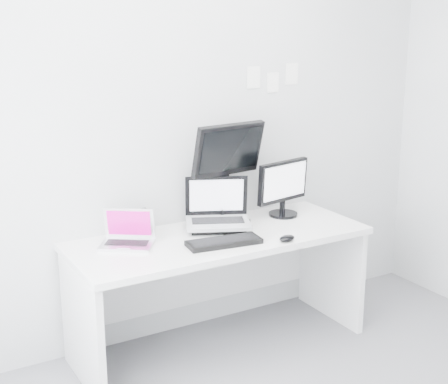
# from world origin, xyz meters

# --- Properties ---
(back_wall) EXTENTS (3.60, 0.00, 3.60)m
(back_wall) POSITION_xyz_m (0.00, 1.60, 1.35)
(back_wall) COLOR silver
(back_wall) RESTS_ON ground
(desk) EXTENTS (1.80, 0.70, 0.73)m
(desk) POSITION_xyz_m (0.00, 1.25, 0.36)
(desk) COLOR white
(desk) RESTS_ON ground
(macbook) EXTENTS (0.37, 0.35, 0.22)m
(macbook) POSITION_xyz_m (-0.56, 1.34, 0.84)
(macbook) COLOR #A7A8AC
(macbook) RESTS_ON desk
(speaker) EXTENTS (0.09, 0.09, 0.15)m
(speaker) POSITION_xyz_m (-0.39, 1.49, 0.81)
(speaker) COLOR black
(speaker) RESTS_ON desk
(dell_laptop) EXTENTS (0.48, 0.44, 0.32)m
(dell_laptop) POSITION_xyz_m (0.04, 1.34, 0.89)
(dell_laptop) COLOR #A9ABB0
(dell_laptop) RESTS_ON desk
(rear_monitor) EXTENTS (0.50, 0.23, 0.66)m
(rear_monitor) POSITION_xyz_m (0.16, 1.44, 1.06)
(rear_monitor) COLOR black
(rear_monitor) RESTS_ON desk
(samsung_monitor) EXTENTS (0.44, 0.27, 0.38)m
(samsung_monitor) POSITION_xyz_m (0.56, 1.39, 0.92)
(samsung_monitor) COLOR black
(samsung_monitor) RESTS_ON desk
(keyboard) EXTENTS (0.45, 0.21, 0.03)m
(keyboard) POSITION_xyz_m (-0.06, 1.09, 0.74)
(keyboard) COLOR black
(keyboard) RESTS_ON desk
(mouse) EXTENTS (0.12, 0.09, 0.04)m
(mouse) POSITION_xyz_m (0.29, 0.96, 0.75)
(mouse) COLOR black
(mouse) RESTS_ON desk
(wall_note_0) EXTENTS (0.10, 0.00, 0.14)m
(wall_note_0) POSITION_xyz_m (0.45, 1.59, 1.62)
(wall_note_0) COLOR white
(wall_note_0) RESTS_ON back_wall
(wall_note_1) EXTENTS (0.09, 0.00, 0.13)m
(wall_note_1) POSITION_xyz_m (0.60, 1.59, 1.58)
(wall_note_1) COLOR white
(wall_note_1) RESTS_ON back_wall
(wall_note_2) EXTENTS (0.10, 0.00, 0.14)m
(wall_note_2) POSITION_xyz_m (0.75, 1.59, 1.63)
(wall_note_2) COLOR white
(wall_note_2) RESTS_ON back_wall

